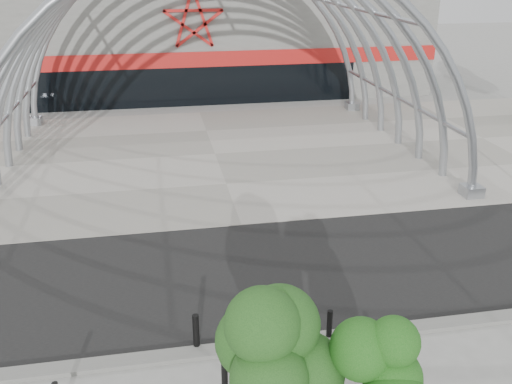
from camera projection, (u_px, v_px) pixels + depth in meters
ground at (284, 339)px, 15.16m from camera, size 140.00×140.00×0.00m
road at (259, 272)px, 18.33m from camera, size 140.00×7.00×0.02m
forecourt at (215, 154)px, 29.23m from camera, size 60.00×17.00×0.04m
kerb at (286, 343)px, 14.91m from camera, size 60.00×0.50×0.12m
arena_building at (186, 32)px, 44.00m from camera, size 34.00×15.24×8.00m
vault_canopy at (215, 154)px, 29.23m from camera, size 20.80×15.80×20.36m
street_tree_0 at (279, 348)px, 10.62m from camera, size 1.63×1.63×3.71m
street_tree_1 at (383, 371)px, 10.46m from camera, size 1.39×1.39×3.30m
bollard_1 at (196, 332)px, 14.56m from camera, size 0.17×0.17×1.04m
bollard_2 at (225, 375)px, 13.15m from camera, size 0.15×0.15×0.94m
bollard_3 at (329, 325)px, 14.95m from camera, size 0.14×0.14×0.91m
bollard_4 at (395, 374)px, 13.20m from camera, size 0.15×0.15×0.91m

